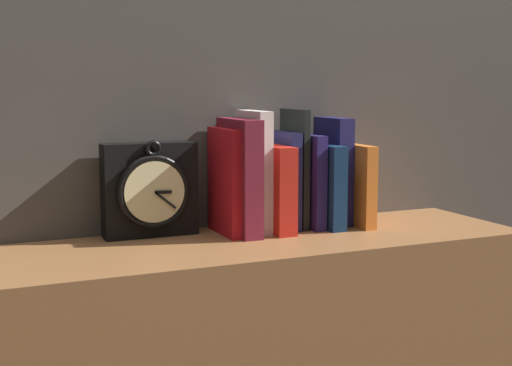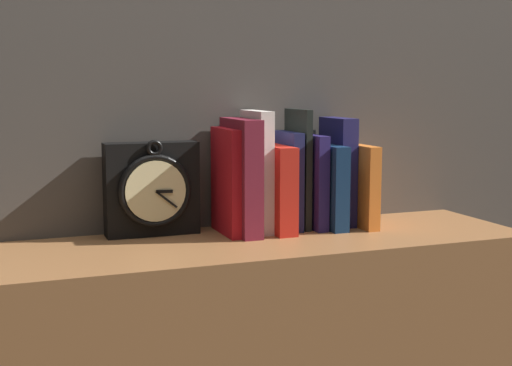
{
  "view_description": "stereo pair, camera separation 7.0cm",
  "coord_description": "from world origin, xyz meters",
  "px_view_note": "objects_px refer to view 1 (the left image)",
  "views": [
    {
      "loc": [
        -0.54,
        -1.21,
        1.14
      ],
      "look_at": [
        0.0,
        0.0,
        0.96
      ],
      "focal_mm": 50.0,
      "sensor_mm": 36.0,
      "label": 1
    },
    {
      "loc": [
        -0.47,
        -1.24,
        1.14
      ],
      "look_at": [
        0.0,
        0.0,
        0.96
      ],
      "focal_mm": 50.0,
      "sensor_mm": 36.0,
      "label": 2
    }
  ],
  "objects_px": {
    "book_slot0_red": "(224,182)",
    "book_slot4_navy": "(285,180)",
    "book_slot5_black": "(294,168)",
    "book_slot9_orange": "(352,184)",
    "book_slot2_white": "(254,171)",
    "book_slot8_navy": "(333,171)",
    "book_slot3_red": "(272,188)",
    "book_slot1_maroon": "(239,177)",
    "book_slot6_navy": "(307,181)",
    "book_slot7_navy": "(323,185)",
    "clock": "(150,190)"
  },
  "relations": [
    {
      "from": "book_slot0_red",
      "to": "book_slot4_navy",
      "type": "xyz_separation_m",
      "value": [
        0.14,
        0.01,
        -0.01
      ]
    },
    {
      "from": "book_slot5_black",
      "to": "book_slot9_orange",
      "type": "bearing_deg",
      "value": -10.63
    },
    {
      "from": "book_slot2_white",
      "to": "book_slot4_navy",
      "type": "relative_size",
      "value": 1.22
    },
    {
      "from": "book_slot2_white",
      "to": "book_slot5_black",
      "type": "xyz_separation_m",
      "value": [
        0.09,
        0.01,
        0.0
      ]
    },
    {
      "from": "book_slot0_red",
      "to": "book_slot2_white",
      "type": "xyz_separation_m",
      "value": [
        0.07,
        0.01,
        0.02
      ]
    },
    {
      "from": "book_slot8_navy",
      "to": "book_slot9_orange",
      "type": "height_order",
      "value": "book_slot8_navy"
    },
    {
      "from": "book_slot0_red",
      "to": "book_slot3_red",
      "type": "xyz_separation_m",
      "value": [
        0.1,
        -0.01,
        -0.02
      ]
    },
    {
      "from": "book_slot1_maroon",
      "to": "book_slot5_black",
      "type": "xyz_separation_m",
      "value": [
        0.13,
        0.02,
        0.01
      ]
    },
    {
      "from": "book_slot2_white",
      "to": "book_slot6_navy",
      "type": "xyz_separation_m",
      "value": [
        0.12,
        -0.0,
        -0.02
      ]
    },
    {
      "from": "book_slot7_navy",
      "to": "book_slot9_orange",
      "type": "distance_m",
      "value": 0.07
    },
    {
      "from": "book_slot6_navy",
      "to": "clock",
      "type": "bearing_deg",
      "value": 173.78
    },
    {
      "from": "book_slot0_red",
      "to": "book_slot3_red",
      "type": "bearing_deg",
      "value": -4.33
    },
    {
      "from": "book_slot4_navy",
      "to": "book_slot9_orange",
      "type": "height_order",
      "value": "book_slot4_navy"
    },
    {
      "from": "book_slot1_maroon",
      "to": "book_slot9_orange",
      "type": "bearing_deg",
      "value": -0.86
    },
    {
      "from": "book_slot5_black",
      "to": "book_slot9_orange",
      "type": "distance_m",
      "value": 0.13
    },
    {
      "from": "book_slot9_orange",
      "to": "book_slot4_navy",
      "type": "bearing_deg",
      "value": 171.55
    },
    {
      "from": "book_slot7_navy",
      "to": "book_slot5_black",
      "type": "bearing_deg",
      "value": 162.09
    },
    {
      "from": "clock",
      "to": "book_slot9_orange",
      "type": "xyz_separation_m",
      "value": [
        0.42,
        -0.05,
        -0.01
      ]
    },
    {
      "from": "book_slot5_black",
      "to": "book_slot4_navy",
      "type": "bearing_deg",
      "value": -176.48
    },
    {
      "from": "book_slot3_red",
      "to": "book_slot8_navy",
      "type": "height_order",
      "value": "book_slot8_navy"
    },
    {
      "from": "clock",
      "to": "book_slot6_navy",
      "type": "distance_m",
      "value": 0.32
    },
    {
      "from": "book_slot3_red",
      "to": "book_slot4_navy",
      "type": "xyz_separation_m",
      "value": [
        0.04,
        0.02,
        0.01
      ]
    },
    {
      "from": "book_slot2_white",
      "to": "book_slot9_orange",
      "type": "bearing_deg",
      "value": -4.78
    },
    {
      "from": "book_slot1_maroon",
      "to": "book_slot4_navy",
      "type": "height_order",
      "value": "book_slot1_maroon"
    },
    {
      "from": "book_slot6_navy",
      "to": "book_slot8_navy",
      "type": "bearing_deg",
      "value": 7.57
    },
    {
      "from": "clock",
      "to": "book_slot6_navy",
      "type": "relative_size",
      "value": 0.99
    },
    {
      "from": "book_slot3_red",
      "to": "book_slot5_black",
      "type": "distance_m",
      "value": 0.07
    },
    {
      "from": "book_slot0_red",
      "to": "book_slot2_white",
      "type": "distance_m",
      "value": 0.07
    },
    {
      "from": "book_slot0_red",
      "to": "book_slot2_white",
      "type": "relative_size",
      "value": 0.86
    },
    {
      "from": "book_slot7_navy",
      "to": "book_slot9_orange",
      "type": "xyz_separation_m",
      "value": [
        0.07,
        -0.0,
        -0.0
      ]
    },
    {
      "from": "book_slot0_red",
      "to": "book_slot5_black",
      "type": "height_order",
      "value": "book_slot5_black"
    },
    {
      "from": "book_slot8_navy",
      "to": "clock",
      "type": "bearing_deg",
      "value": 176.13
    },
    {
      "from": "book_slot5_black",
      "to": "book_slot6_navy",
      "type": "height_order",
      "value": "book_slot5_black"
    },
    {
      "from": "book_slot9_orange",
      "to": "book_slot1_maroon",
      "type": "bearing_deg",
      "value": 179.14
    },
    {
      "from": "book_slot2_white",
      "to": "book_slot9_orange",
      "type": "height_order",
      "value": "book_slot2_white"
    },
    {
      "from": "book_slot1_maroon",
      "to": "book_slot8_navy",
      "type": "distance_m",
      "value": 0.22
    },
    {
      "from": "book_slot4_navy",
      "to": "book_slot6_navy",
      "type": "height_order",
      "value": "book_slot4_navy"
    },
    {
      "from": "clock",
      "to": "book_slot1_maroon",
      "type": "distance_m",
      "value": 0.17
    },
    {
      "from": "book_slot5_black",
      "to": "book_slot7_navy",
      "type": "relative_size",
      "value": 1.42
    },
    {
      "from": "book_slot3_red",
      "to": "book_slot5_black",
      "type": "bearing_deg",
      "value": 17.68
    },
    {
      "from": "book_slot0_red",
      "to": "book_slot6_navy",
      "type": "distance_m",
      "value": 0.18
    },
    {
      "from": "book_slot4_navy",
      "to": "book_slot5_black",
      "type": "relative_size",
      "value": 0.81
    },
    {
      "from": "book_slot5_black",
      "to": "book_slot6_navy",
      "type": "distance_m",
      "value": 0.04
    },
    {
      "from": "book_slot0_red",
      "to": "book_slot1_maroon",
      "type": "distance_m",
      "value": 0.03
    },
    {
      "from": "book_slot6_navy",
      "to": "book_slot8_navy",
      "type": "relative_size",
      "value": 0.86
    },
    {
      "from": "book_slot4_navy",
      "to": "book_slot7_navy",
      "type": "relative_size",
      "value": 1.16
    },
    {
      "from": "book_slot2_white",
      "to": "book_slot5_black",
      "type": "bearing_deg",
      "value": 3.17
    },
    {
      "from": "book_slot3_red",
      "to": "book_slot4_navy",
      "type": "height_order",
      "value": "book_slot4_navy"
    },
    {
      "from": "book_slot0_red",
      "to": "book_slot9_orange",
      "type": "xyz_separation_m",
      "value": [
        0.28,
        -0.01,
        -0.02
      ]
    },
    {
      "from": "book_slot6_navy",
      "to": "book_slot2_white",
      "type": "bearing_deg",
      "value": 178.03
    }
  ]
}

